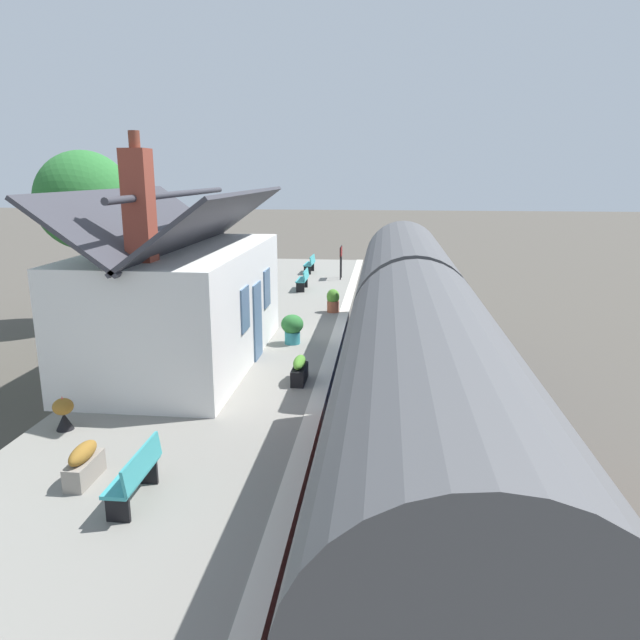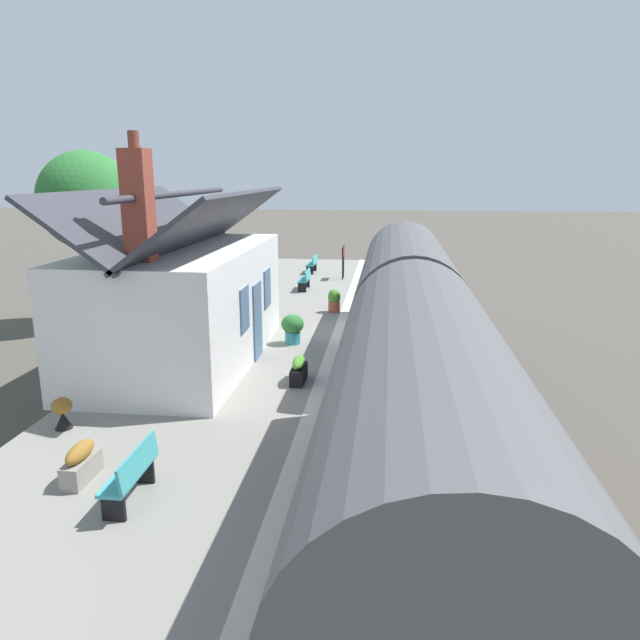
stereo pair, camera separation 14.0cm
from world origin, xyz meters
name	(u,v)px [view 1 (the left image)]	position (x,y,z in m)	size (l,w,h in m)	color
ground_plane	(374,359)	(0.00, 0.00, 0.00)	(160.00, 160.00, 0.00)	#4C473F
platform	(259,341)	(0.00, 3.88, 0.49)	(32.00, 5.76, 0.98)	gray
platform_edge_coping	(339,329)	(0.00, 1.18, 0.99)	(32.00, 0.36, 0.02)	beige
rail_near	(424,358)	(0.00, -1.62, 0.07)	(52.00, 0.08, 0.14)	gray
rail_far	(380,357)	(0.00, -0.18, 0.07)	(52.00, 0.08, 0.14)	gray
train	(413,354)	(-6.58, -0.90, 2.22)	(18.79, 2.73, 4.32)	black
station_building	(183,301)	(-3.82, 5.09, 2.66)	(8.08, 4.05, 5.87)	white
bench_mid_platform	(310,263)	(11.17, 3.52, 1.46)	(1.41, 0.47, 0.88)	teal
bench_near_building	(303,279)	(6.57, 3.25, 1.46)	(1.40, 0.44, 0.88)	teal
bench_by_lamp	(136,474)	(-10.87, 3.50, 1.46)	(1.40, 0.44, 0.88)	teal
planter_bench_left	(250,294)	(2.99, 4.84, 1.47)	(0.56, 0.56, 0.92)	#9E5138
planter_bench_right	(333,300)	(2.46, 1.59, 1.42)	(0.47, 0.47, 0.86)	#9E5138
planter_by_door	(300,370)	(-5.16, 1.75, 1.29)	(0.94, 0.32, 0.65)	black
planter_edge_near	(292,327)	(-1.84, 2.44, 1.49)	(0.67, 0.67, 0.89)	teal
planter_corner_building	(84,464)	(-10.35, 4.63, 1.30)	(0.89, 0.32, 0.66)	gray
planter_under_sign	(64,413)	(-8.44, 6.04, 1.33)	(0.40, 0.40, 0.71)	black
station_sign_board	(341,254)	(9.55, 1.83, 2.17)	(0.96, 0.06, 1.57)	black
tree_distant	(85,202)	(3.33, 11.29, 4.90)	(3.70, 3.72, 6.82)	#4C3828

